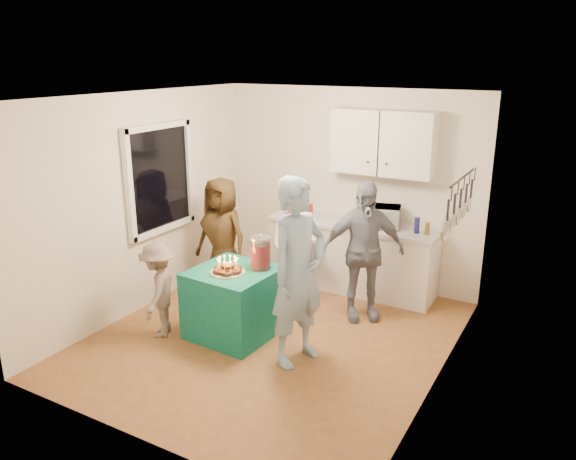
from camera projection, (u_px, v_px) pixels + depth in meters
The scene contains 19 objects.
floor at pixel (273, 337), 6.20m from camera, with size 4.00×4.00×0.00m, color brown.
ceiling at pixel (270, 97), 5.42m from camera, with size 4.00×4.00×0.00m, color white.
back_wall at pixel (349, 187), 7.48m from camera, with size 3.60×3.60×0.00m, color silver.
left_wall at pixel (141, 203), 6.65m from camera, with size 4.00×4.00×0.00m, color silver.
right_wall at pixel (446, 254), 4.97m from camera, with size 4.00×4.00×0.00m, color silver.
window_night at pixel (159, 178), 6.81m from camera, with size 0.04×1.00×1.20m, color black.
counter at pixel (351, 258), 7.39m from camera, with size 2.20×0.58×0.86m, color white.
countertop at pixel (352, 225), 7.26m from camera, with size 2.24×0.62×0.05m, color beige.
upper_cabinet at pixel (383, 143), 6.92m from camera, with size 1.30×0.30×0.80m, color white.
pot_rack at pixel (458, 203), 5.50m from camera, with size 0.12×1.00×0.60m, color black.
microwave at pixel (380, 217), 7.04m from camera, with size 0.49×0.33×0.27m, color white.
party_table at pixel (234, 302), 6.17m from camera, with size 0.85×0.85×0.76m, color #0F6754.
donut_cake at pixel (228, 265), 5.96m from camera, with size 0.38×0.38×0.18m, color #381C0C, non-canonical shape.
punch_jar at pixel (260, 254), 6.07m from camera, with size 0.22×0.22×0.34m, color red.
man_birthday at pixel (298, 272), 5.48m from camera, with size 0.70×0.46×1.91m, color #89AAC8.
woman_back_left at pixel (222, 237), 7.14m from camera, with size 0.75×0.49×1.54m, color brown.
woman_back_center at pixel (297, 247), 6.88m from camera, with size 0.71×0.56×1.47m, color #EA927A.
woman_back_right at pixel (363, 251), 6.45m from camera, with size 0.97×0.40×1.66m, color black.
child_near_left at pixel (159, 290), 6.11m from camera, with size 0.69×0.40×1.07m, color #60544C.
Camera 1 is at (2.87, -4.77, 2.98)m, focal length 35.00 mm.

